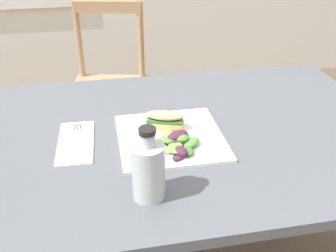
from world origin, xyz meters
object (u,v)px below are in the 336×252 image
(chair_wooden_far, at_px, (109,86))
(plate_lunch, at_px, (171,138))
(sandwich_half_front, at_px, (165,120))
(fork_on_napkin, at_px, (76,138))
(dining_table, at_px, (192,165))
(bottle_cold_brew, at_px, (148,173))

(chair_wooden_far, xyz_separation_m, plate_lunch, (0.14, -1.04, 0.30))
(chair_wooden_far, relative_size, plate_lunch, 2.95)
(sandwich_half_front, xyz_separation_m, fork_on_napkin, (-0.26, 0.00, -0.03))
(fork_on_napkin, bearing_deg, sandwich_half_front, -0.56)
(dining_table, xyz_separation_m, fork_on_napkin, (-0.34, 0.01, 0.14))
(dining_table, xyz_separation_m, bottle_cold_brew, (-0.17, -0.27, 0.19))
(plate_lunch, distance_m, fork_on_napkin, 0.27)
(dining_table, xyz_separation_m, sandwich_half_front, (-0.08, 0.01, 0.17))
(plate_lunch, height_order, fork_on_napkin, plate_lunch)
(chair_wooden_far, bearing_deg, dining_table, -77.93)
(sandwich_half_front, distance_m, fork_on_napkin, 0.26)
(bottle_cold_brew, bearing_deg, chair_wooden_far, 91.88)
(fork_on_napkin, relative_size, bottle_cold_brew, 1.03)
(dining_table, distance_m, plate_lunch, 0.16)
(chair_wooden_far, height_order, plate_lunch, chair_wooden_far)
(sandwich_half_front, relative_size, bottle_cold_brew, 0.66)
(chair_wooden_far, distance_m, plate_lunch, 1.09)
(dining_table, height_order, plate_lunch, plate_lunch)
(chair_wooden_far, bearing_deg, sandwich_half_front, -82.60)
(chair_wooden_far, height_order, bottle_cold_brew, bottle_cold_brew)
(plate_lunch, xyz_separation_m, bottle_cold_brew, (-0.10, -0.23, 0.06))
(chair_wooden_far, height_order, sandwich_half_front, chair_wooden_far)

